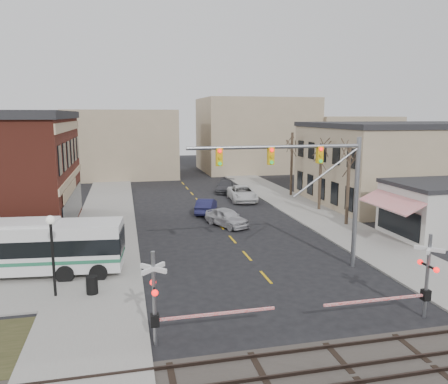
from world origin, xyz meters
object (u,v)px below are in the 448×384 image
Objects in this scene: trash_bin at (92,285)px; pedestrian_near at (105,256)px; transit_bus at (14,248)px; car_c at (242,193)px; car_b at (206,206)px; rr_crossing_east at (419,278)px; car_d at (225,186)px; pedestrian_far at (80,244)px; street_lamp at (52,239)px; traffic_signal_mast at (313,176)px; car_a at (227,217)px; rr_crossing_west at (165,299)px.

pedestrian_near is at bearing 81.68° from trash_bin.
transit_bus is 26.82m from car_c.
transit_bus is 2.81× the size of car_b.
rr_crossing_east is at bearing -22.13° from trash_bin.
pedestrian_far reaches higher than car_d.
trash_bin is at bearing -40.04° from transit_bus.
car_c is at bearing -19.06° from pedestrian_near.
car_b is at bearing 57.39° from street_lamp.
trash_bin is at bearing -175.21° from traffic_signal_mast.
traffic_signal_mast reaches higher than car_a.
car_a reaches higher than car_b.
car_d is (13.78, 28.52, 0.11)m from trash_bin.
transit_bus is 12.29m from rr_crossing_west.
car_b is at bearing 62.06° from trash_bin.
traffic_signal_mast is 2.37× the size of car_b.
trash_bin is 0.56× the size of pedestrian_near.
rr_crossing_east is (11.53, -0.26, 0.00)m from rr_crossing_west.
street_lamp is at bearing 130.85° from rr_crossing_west.
car_b is at bearing 102.96° from rr_crossing_east.
trash_bin is (-3.27, 5.75, -1.38)m from rr_crossing_west.
transit_bus is at bearing 153.09° from rr_crossing_east.
transit_bus reaches higher than pedestrian_near.
car_a is at bearing -82.07° from car_d.
pedestrian_far reaches higher than car_b.
rr_crossing_east is at bearing -99.77° from car_a.
car_d is at bearing 53.55° from transit_bus.
pedestrian_far reaches higher than car_c.
street_lamp is at bearing 159.67° from rr_crossing_east.
car_a is at bearing 45.73° from street_lamp.
transit_bus reaches higher than pedestrian_far.
car_c is (18.84, 19.07, -0.97)m from transit_bus.
transit_bus is 13.15× the size of trash_bin.
traffic_signal_mast is 14.75m from street_lamp.
car_c is at bearing -63.61° from car_d.
rr_crossing_west is 24.20m from car_b.
traffic_signal_mast reaches higher than trash_bin.
pedestrian_far is (-14.97, -21.68, 0.17)m from car_d.
car_b is at bearing 75.41° from rr_crossing_west.
car_b is (-0.80, 5.20, -0.04)m from car_a.
transit_bus is 2.22× the size of rr_crossing_east.
traffic_signal_mast is (17.15, -2.71, 3.99)m from transit_bus.
street_lamp is at bearing -53.80° from transit_bus.
car_c reaches higher than car_d.
car_c is 5.71m from car_d.
trash_bin is (1.84, -0.14, -2.56)m from street_lamp.
car_a is (14.64, 8.67, -1.01)m from transit_bus.
pedestrian_near reaches higher than car_b.
car_c is (16.19, 22.69, -2.34)m from street_lamp.
car_a is 5.26m from car_b.
car_c reaches higher than car_a.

